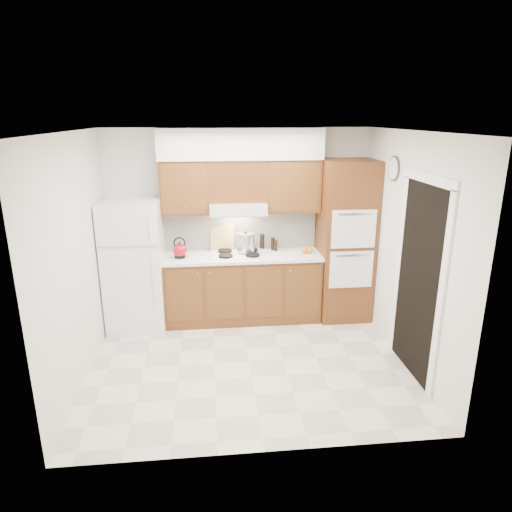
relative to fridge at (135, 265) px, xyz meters
The scene contains 26 objects.
floor 2.00m from the fridge, 39.06° to the right, with size 3.60×3.60×0.00m, color beige.
ceiling 2.51m from the fridge, 39.06° to the right, with size 3.60×3.60×0.00m, color white.
wall_back 1.52m from the fridge, 14.37° to the left, with size 3.60×0.02×2.60m, color silver.
wall_left 1.28m from the fridge, 109.11° to the right, with size 0.02×3.00×2.60m, color silver.
wall_right 3.43m from the fridge, 19.58° to the right, with size 0.02×3.00×2.60m, color silver.
fridge is the anchor object (origin of this frame).
base_cabinets 1.49m from the fridge, ahead, with size 2.11×0.60×0.90m, color brown.
countertop 1.43m from the fridge, ahead, with size 2.13×0.62×0.04m, color white.
backsplash 1.51m from the fridge, 13.56° to the left, with size 2.11×0.03×0.56m, color white.
oven_cabinet 2.86m from the fridge, ahead, with size 0.70×0.65×2.20m, color brown.
upper_cab_left 1.22m from the fridge, 15.78° to the left, with size 0.63×0.33×0.70m, color brown.
upper_cab_right 2.35m from the fridge, ahead, with size 0.73×0.33×0.70m, color brown.
range_hood 1.56m from the fridge, ahead, with size 0.75×0.45×0.15m, color silver.
upper_cab_over_hood 1.75m from the fridge, ahead, with size 0.75×0.33×0.55m, color brown.
soffit 2.11m from the fridge, ahead, with size 2.13×0.36×0.40m, color silver.
cooktop 1.38m from the fridge, ahead, with size 0.74×0.50×0.01m, color white.
doorway 3.53m from the fridge, 25.02° to the right, with size 0.02×0.90×2.10m, color black.
wall_clock 3.49m from the fridge, 10.48° to the right, with size 0.30×0.30×0.02m, color #3F3833.
kettle 0.62m from the fridge, ahead, with size 0.19×0.19×0.19m, color maroon.
cutting_board 1.24m from the fridge, 14.82° to the left, with size 0.33×0.02×0.44m, color tan.
stock_pot 1.51m from the fridge, ahead, with size 0.23×0.23×0.24m, color silver.
condiment_a 1.77m from the fridge, 10.02° to the left, with size 0.06×0.06×0.22m, color black.
condiment_b 1.90m from the fridge, ahead, with size 0.05×0.05×0.18m, color black.
condiment_c 1.92m from the fridge, ahead, with size 0.05×0.05×0.15m, color black.
orange_near 2.28m from the fridge, ahead, with size 0.08×0.08×0.08m, color orange.
orange_far 2.36m from the fridge, ahead, with size 0.08×0.08×0.08m, color #F79C0D.
Camera 1 is at (-0.41, -4.70, 2.76)m, focal length 32.00 mm.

